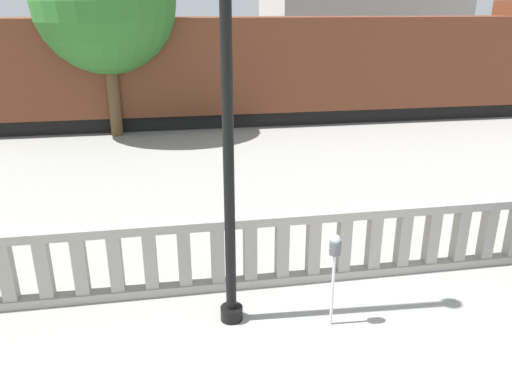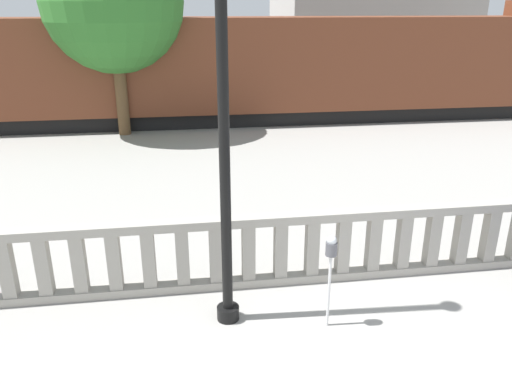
{
  "view_description": "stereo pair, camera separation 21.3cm",
  "coord_description": "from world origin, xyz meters",
  "px_view_note": "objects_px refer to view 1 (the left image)",
  "views": [
    {
      "loc": [
        -2.69,
        -3.79,
        4.28
      ],
      "look_at": [
        -1.29,
        4.2,
        1.24
      ],
      "focal_mm": 35.0,
      "sensor_mm": 36.0,
      "label": 1
    },
    {
      "loc": [
        -2.48,
        -3.83,
        4.28
      ],
      "look_at": [
        -1.29,
        4.2,
        1.24
      ],
      "focal_mm": 35.0,
      "sensor_mm": 36.0,
      "label": 2
    }
  ],
  "objects_px": {
    "lamppost": "(227,105)",
    "tree_left": "(104,2)",
    "parking_meter": "(335,254)",
    "train_near": "(251,68)"
  },
  "relations": [
    {
      "from": "parking_meter",
      "to": "tree_left",
      "type": "distance_m",
      "value": 13.02
    },
    {
      "from": "parking_meter",
      "to": "tree_left",
      "type": "bearing_deg",
      "value": 108.17
    },
    {
      "from": "lamppost",
      "to": "parking_meter",
      "type": "xyz_separation_m",
      "value": [
        1.38,
        -0.37,
        -2.0
      ]
    },
    {
      "from": "lamppost",
      "to": "tree_left",
      "type": "height_order",
      "value": "tree_left"
    },
    {
      "from": "train_near",
      "to": "tree_left",
      "type": "bearing_deg",
      "value": -164.33
    },
    {
      "from": "parking_meter",
      "to": "tree_left",
      "type": "relative_size",
      "value": 0.21
    },
    {
      "from": "train_near",
      "to": "tree_left",
      "type": "height_order",
      "value": "tree_left"
    },
    {
      "from": "parking_meter",
      "to": "train_near",
      "type": "distance_m",
      "value": 13.46
    },
    {
      "from": "train_near",
      "to": "tree_left",
      "type": "xyz_separation_m",
      "value": [
        -5.02,
        -1.41,
        2.35
      ]
    },
    {
      "from": "lamppost",
      "to": "train_near",
      "type": "relative_size",
      "value": 0.23
    }
  ]
}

